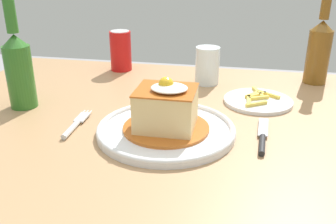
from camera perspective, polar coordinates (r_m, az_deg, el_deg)
name	(u,v)px	position (r m, az deg, el deg)	size (l,w,h in m)	color
dining_table	(191,168)	(0.87, 3.48, -8.37)	(1.30, 0.92, 0.73)	#A87F56
main_plate	(166,129)	(0.79, -0.28, -2.63)	(0.29, 0.29, 0.02)	white
sandwich_meal	(166,110)	(0.77, -0.27, 0.34)	(0.18, 0.18, 0.11)	#B75B1E
fork	(75,125)	(0.84, -13.87, -1.97)	(0.02, 0.14, 0.01)	silver
knife	(262,139)	(0.78, 14.02, -4.01)	(0.03, 0.17, 0.01)	#262628
soda_can	(121,51)	(1.21, -7.12, 9.13)	(0.07, 0.07, 0.12)	red
beer_bottle_green	(19,67)	(0.96, -21.54, 6.31)	(0.06, 0.06, 0.27)	#2D6B23
beer_bottle_amber	(319,48)	(1.15, 21.77, 8.86)	(0.06, 0.06, 0.27)	brown
drinking_glass	(208,68)	(1.08, 6.09, 6.58)	(0.07, 0.07, 0.10)	#3F2314
side_plate_fries	(258,101)	(0.98, 13.36, 1.69)	(0.17, 0.17, 0.02)	white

